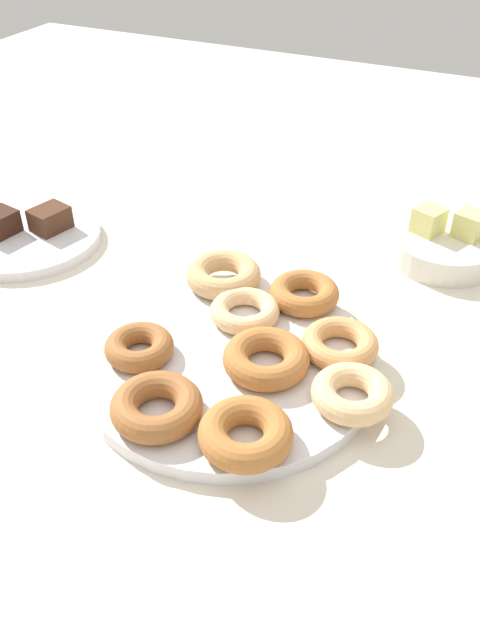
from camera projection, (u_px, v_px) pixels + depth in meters
The scene contains 16 objects.
ground_plane at pixel (229, 368), 0.73m from camera, with size 2.40×2.40×0.00m, color beige.
donut_plate at pixel (229, 362), 0.72m from camera, with size 0.33×0.33×0.02m, color silver.
donut_0 at pixel (245, 311), 0.77m from camera, with size 0.08×0.08×0.02m, color #EABC84.
donut_1 at pixel (157, 407), 0.64m from camera, with size 0.09×0.09×0.03m, color #995B2D.
donut_2 at pixel (246, 434), 0.61m from camera, with size 0.09×0.09×0.03m, color #AD6B33.
donut_3 at pixel (265, 359), 0.69m from camera, with size 0.09×0.09×0.03m, color #AD6B33.
donut_4 at pixel (139, 347), 0.71m from camera, with size 0.08×0.08×0.02m, color #995B2D.
donut_5 at pixel (352, 394), 0.65m from camera, with size 0.08×0.08×0.03m, color #EABC84.
donut_6 at pixel (304, 293), 0.79m from camera, with size 0.09×0.09×0.03m, color #AD6B33.
donut_7 at pixel (223, 275), 0.82m from camera, with size 0.10×0.10×0.03m, color tan.
donut_8 at pixel (340, 344), 0.72m from camera, with size 0.09×0.09×0.02m, color tan.
cake_plate at pixel (27, 238), 0.94m from camera, with size 0.21×0.21×0.02m, color silver.
brownie_far at pixel (50, 219), 0.94m from camera, with size 0.04×0.05×0.03m, color #472819.
fruit_bowl at pixel (443, 247), 0.90m from camera, with size 0.15×0.15×0.04m, color silver.
melon_chunk_left at pixel (429, 220), 0.89m from camera, with size 0.04×0.04×0.04m, color #DBD67A.
melon_chunk_right at pixel (470, 225), 0.88m from camera, with size 0.04×0.04×0.04m, color #DBD67A.
Camera 1 is at (0.24, -0.49, 0.49)m, focal length 36.41 mm.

